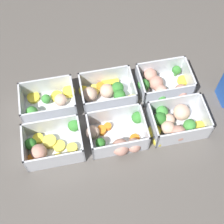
{
  "coord_description": "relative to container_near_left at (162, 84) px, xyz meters",
  "views": [
    {
      "loc": [
        0.09,
        0.46,
        0.84
      ],
      "look_at": [
        0.0,
        0.0,
        0.02
      ],
      "focal_mm": 50.0,
      "sensor_mm": 36.0,
      "label": 1
    }
  ],
  "objects": [
    {
      "name": "container_near_right",
      "position": [
        0.36,
        -0.01,
        -0.0
      ],
      "size": [
        0.17,
        0.12,
        0.07
      ],
      "color": "silver",
      "rests_on": "ground_plane"
    },
    {
      "name": "container_near_center",
      "position": [
        0.18,
        -0.01,
        -0.0
      ],
      "size": [
        0.19,
        0.13,
        0.07
      ],
      "color": "silver",
      "rests_on": "ground_plane"
    },
    {
      "name": "ground_plane",
      "position": [
        0.18,
        0.07,
        -0.03
      ],
      "size": [
        4.0,
        4.0,
        0.0
      ],
      "primitive_type": "plane",
      "color": "#56514C"
    },
    {
      "name": "container_far_left",
      "position": [
        0.0,
        0.14,
        -0.0
      ],
      "size": [
        0.19,
        0.12,
        0.07
      ],
      "color": "silver",
      "rests_on": "ground_plane"
    },
    {
      "name": "container_far_right",
      "position": [
        0.37,
        0.14,
        -0.0
      ],
      "size": [
        0.17,
        0.12,
        0.07
      ],
      "color": "silver",
      "rests_on": "ground_plane"
    },
    {
      "name": "container_near_left",
      "position": [
        0.0,
        0.0,
        0.0
      ],
      "size": [
        0.18,
        0.14,
        0.07
      ],
      "color": "silver",
      "rests_on": "ground_plane"
    },
    {
      "name": "container_far_center",
      "position": [
        0.18,
        0.15,
        -0.0
      ],
      "size": [
        0.18,
        0.14,
        0.07
      ],
      "color": "silver",
      "rests_on": "ground_plane"
    }
  ]
}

